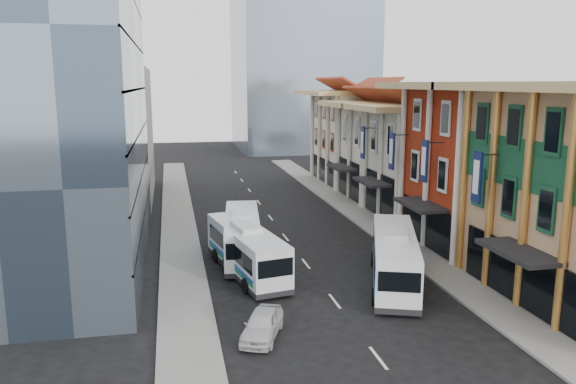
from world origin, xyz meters
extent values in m
plane|color=black|center=(0.00, 0.00, 0.00)|extent=(200.00, 200.00, 0.00)
cube|color=slate|center=(8.50, 22.00, 0.07)|extent=(3.00, 90.00, 0.15)
cube|color=slate|center=(-8.50, 22.00, 0.07)|extent=(3.00, 90.00, 0.15)
cube|color=#A02B12|center=(14.00, 17.00, 6.00)|extent=(8.00, 10.00, 12.00)
cube|color=silver|center=(14.00, 26.50, 5.00)|extent=(8.00, 9.00, 10.00)
cube|color=silver|center=(14.00, 35.50, 5.00)|extent=(8.00, 9.00, 10.00)
cube|color=silver|center=(14.00, 46.00, 5.50)|extent=(8.00, 12.00, 11.00)
cube|color=#3F4F64|center=(-17.00, 19.00, 15.00)|extent=(12.00, 26.00, 30.00)
cube|color=gray|center=(-16.00, 42.00, 7.00)|extent=(10.00, 18.00, 14.00)
imported|color=silver|center=(-4.87, 4.22, 0.68)|extent=(3.03, 4.32, 1.36)
camera|label=1|loc=(-9.00, -21.46, 12.42)|focal=35.00mm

